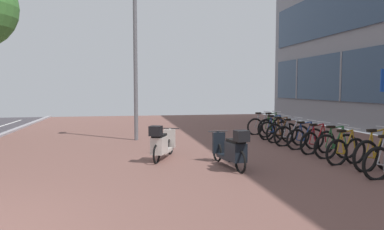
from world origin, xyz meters
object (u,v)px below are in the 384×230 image
(bicycle_rack_02, at_px, (346,151))
(bicycle_rack_03, at_px, (336,146))
(bicycle_rack_07, at_px, (282,133))
(lamp_post, at_px, (135,52))
(bicycle_rack_01, at_px, (377,155))
(bicycle_rack_09, at_px, (272,128))
(bicycle_rack_10, at_px, (262,126))
(bicycle_rack_05, at_px, (305,139))
(scooter_mid, at_px, (232,150))
(bicycle_rack_06, at_px, (292,135))
(bicycle_rack_08, at_px, (275,130))
(scooter_near, at_px, (161,144))
(bicycle_rack_04, at_px, (318,142))

(bicycle_rack_02, height_order, bicycle_rack_03, bicycle_rack_03)
(bicycle_rack_07, xyz_separation_m, lamp_post, (-4.86, 1.52, 2.79))
(bicycle_rack_01, xyz_separation_m, bicycle_rack_09, (-0.00, 5.76, -0.00))
(bicycle_rack_07, bearing_deg, lamp_post, 162.67)
(bicycle_rack_10, bearing_deg, bicycle_rack_07, -93.98)
(bicycle_rack_09, bearing_deg, bicycle_rack_05, -93.52)
(bicycle_rack_07, distance_m, scooter_mid, 4.52)
(bicycle_rack_06, bearing_deg, bicycle_rack_08, 87.67)
(bicycle_rack_06, xyz_separation_m, bicycle_rack_08, (0.06, 1.44, 0.00))
(bicycle_rack_08, height_order, lamp_post, lamp_post)
(bicycle_rack_06, xyz_separation_m, scooter_near, (-4.37, -1.52, 0.09))
(bicycle_rack_02, height_order, bicycle_rack_07, bicycle_rack_07)
(bicycle_rack_06, xyz_separation_m, bicycle_rack_07, (-0.01, 0.72, -0.00))
(bicycle_rack_04, height_order, lamp_post, lamp_post)
(bicycle_rack_08, bearing_deg, lamp_post, 170.82)
(bicycle_rack_07, height_order, scooter_near, scooter_near)
(scooter_near, xyz_separation_m, lamp_post, (-0.50, 3.76, 2.69))
(bicycle_rack_05, bearing_deg, bicycle_rack_02, -92.57)
(bicycle_rack_10, bearing_deg, lamp_post, -172.65)
(bicycle_rack_10, distance_m, scooter_mid, 6.42)
(bicycle_rack_05, height_order, scooter_mid, scooter_mid)
(bicycle_rack_06, height_order, bicycle_rack_10, bicycle_rack_10)
(bicycle_rack_04, relative_size, bicycle_rack_05, 1.00)
(bicycle_rack_01, height_order, bicycle_rack_10, bicycle_rack_01)
(bicycle_rack_05, xyz_separation_m, lamp_post, (-4.94, 2.96, 2.80))
(bicycle_rack_02, height_order, bicycle_rack_06, bicycle_rack_06)
(lamp_post, bearing_deg, bicycle_rack_02, -46.57)
(bicycle_rack_06, bearing_deg, lamp_post, 155.31)
(bicycle_rack_05, distance_m, bicycle_rack_09, 2.89)
(bicycle_rack_04, distance_m, scooter_mid, 3.23)
(bicycle_rack_03, bearing_deg, bicycle_rack_06, 94.62)
(bicycle_rack_01, distance_m, bicycle_rack_02, 0.77)
(scooter_near, relative_size, scooter_mid, 0.90)
(scooter_near, distance_m, lamp_post, 4.65)
(bicycle_rack_10, bearing_deg, bicycle_rack_06, -92.89)
(bicycle_rack_03, height_order, bicycle_rack_08, bicycle_rack_08)
(bicycle_rack_01, xyz_separation_m, bicycle_rack_10, (-0.12, 6.48, -0.02))
(bicycle_rack_05, bearing_deg, scooter_near, -169.74)
(bicycle_rack_08, relative_size, scooter_near, 0.81)
(bicycle_rack_02, distance_m, bicycle_rack_08, 4.32)
(bicycle_rack_05, xyz_separation_m, bicycle_rack_10, (0.07, 3.60, 0.01))
(bicycle_rack_01, relative_size, scooter_mid, 0.75)
(bicycle_rack_05, xyz_separation_m, bicycle_rack_06, (-0.08, 0.72, 0.01))
(bicycle_rack_05, relative_size, scooter_near, 0.76)
(lamp_post, bearing_deg, bicycle_rack_10, 7.35)
(bicycle_rack_01, distance_m, bicycle_rack_05, 2.89)
(bicycle_rack_04, xyz_separation_m, bicycle_rack_08, (-0.01, 2.88, 0.01))
(bicycle_rack_01, distance_m, bicycle_rack_08, 5.05)
(scooter_near, bearing_deg, bicycle_rack_06, 19.26)
(bicycle_rack_10, bearing_deg, bicycle_rack_09, -81.21)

